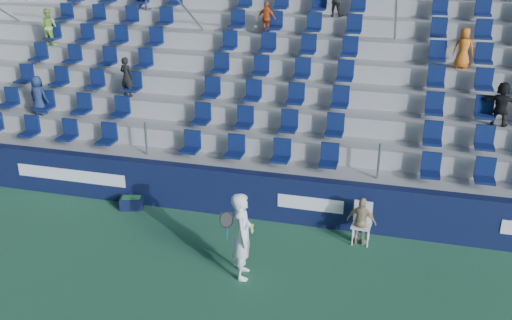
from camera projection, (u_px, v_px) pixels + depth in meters
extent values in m
plane|color=#2A6240|center=(211.00, 287.00, 11.63)|extent=(70.00, 70.00, 0.00)
cube|color=#0F1639|center=(252.00, 195.00, 14.21)|extent=(24.00, 0.30, 1.20)
cube|color=white|center=(70.00, 175.00, 15.25)|extent=(3.20, 0.02, 0.34)
cube|color=white|center=(310.00, 204.00, 13.70)|extent=(1.60, 0.02, 0.34)
cube|color=gray|center=(258.00, 185.00, 14.72)|extent=(24.00, 0.85, 1.20)
cube|color=gray|center=(266.00, 164.00, 15.39)|extent=(24.00, 0.85, 1.70)
cube|color=gray|center=(273.00, 144.00, 16.05)|extent=(24.00, 0.85, 2.20)
cube|color=gray|center=(280.00, 126.00, 16.71)|extent=(24.00, 0.85, 2.70)
cube|color=gray|center=(286.00, 110.00, 17.37)|extent=(24.00, 0.85, 3.20)
cube|color=gray|center=(292.00, 95.00, 18.04)|extent=(24.00, 0.85, 3.70)
cube|color=gray|center=(297.00, 80.00, 18.70)|extent=(24.00, 0.85, 4.20)
cube|color=gray|center=(303.00, 67.00, 19.36)|extent=(24.00, 0.85, 4.70)
cube|color=gray|center=(307.00, 54.00, 20.02)|extent=(24.00, 0.85, 5.20)
cube|color=gray|center=(311.00, 37.00, 20.43)|extent=(24.00, 0.50, 6.20)
cube|color=#0B1947|center=(258.00, 151.00, 14.36)|extent=(16.05, 0.50, 0.70)
cube|color=#0B1947|center=(266.00, 122.00, 14.93)|extent=(16.05, 0.50, 0.70)
cube|color=#0B1947|center=(274.00, 95.00, 15.49)|extent=(16.05, 0.50, 0.70)
cube|color=#0B1947|center=(281.00, 70.00, 16.06)|extent=(16.05, 0.50, 0.70)
cube|color=#0B1947|center=(288.00, 46.00, 16.63)|extent=(16.05, 0.50, 0.70)
cube|color=#0B1947|center=(294.00, 24.00, 17.19)|extent=(16.05, 0.50, 0.70)
cube|color=#0B1947|center=(300.00, 4.00, 17.76)|extent=(16.05, 0.50, 0.70)
cylinder|color=gray|center=(190.00, 14.00, 17.03)|extent=(0.06, 7.68, 4.55)
cylinder|color=gray|center=(395.00, 22.00, 15.60)|extent=(0.06, 7.68, 4.55)
imported|color=#C74D17|center=(267.00, 18.00, 17.29)|extent=(0.60, 0.30, 0.98)
imported|color=#18264A|center=(38.00, 96.00, 16.41)|extent=(0.59, 0.41, 1.15)
imported|color=#89BA4A|center=(49.00, 27.00, 18.37)|extent=(0.62, 0.51, 1.16)
imported|color=orange|center=(464.00, 48.00, 15.35)|extent=(0.56, 0.39, 1.10)
imported|color=black|center=(127.00, 77.00, 16.40)|extent=(0.47, 0.36, 1.15)
imported|color=black|center=(502.00, 104.00, 13.99)|extent=(1.08, 0.56, 1.11)
imported|color=silver|center=(242.00, 236.00, 11.65)|extent=(0.61, 0.78, 1.91)
cylinder|color=navy|center=(227.00, 233.00, 11.42)|extent=(0.03, 0.03, 0.28)
torus|color=black|center=(227.00, 220.00, 11.31)|extent=(0.30, 0.17, 0.28)
plane|color=#262626|center=(227.00, 220.00, 11.31)|extent=(0.30, 0.16, 0.29)
sphere|color=#C5D832|center=(251.00, 228.00, 11.29)|extent=(0.07, 0.07, 0.07)
sphere|color=#C5D832|center=(252.00, 225.00, 11.33)|extent=(0.07, 0.07, 0.07)
cube|color=white|center=(361.00, 226.00, 13.07)|extent=(0.46, 0.46, 0.04)
cube|color=white|center=(363.00, 211.00, 13.15)|extent=(0.43, 0.08, 0.53)
cylinder|color=white|center=(352.00, 237.00, 13.05)|extent=(0.03, 0.03, 0.43)
cylinder|color=white|center=(368.00, 239.00, 12.97)|extent=(0.03, 0.03, 0.43)
cylinder|color=white|center=(354.00, 230.00, 13.36)|extent=(0.03, 0.03, 0.43)
cylinder|color=white|center=(369.00, 232.00, 13.28)|extent=(0.03, 0.03, 0.43)
imported|color=tan|center=(362.00, 221.00, 12.98)|extent=(0.72, 0.41, 1.16)
cube|color=black|center=(132.00, 203.00, 14.77)|extent=(0.65, 0.51, 0.31)
cube|color=#1E662D|center=(132.00, 200.00, 14.74)|extent=(0.52, 0.39, 0.19)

